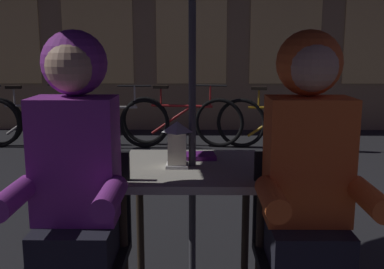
# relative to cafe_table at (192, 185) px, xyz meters

# --- Properties ---
(cafe_table) EXTENTS (0.72, 0.72, 0.74)m
(cafe_table) POSITION_rel_cafe_table_xyz_m (0.00, 0.00, 0.00)
(cafe_table) COLOR #B2AD9E
(cafe_table) RESTS_ON ground_plane
(lantern) EXTENTS (0.11, 0.11, 0.23)m
(lantern) POSITION_rel_cafe_table_xyz_m (-0.07, -0.02, 0.22)
(lantern) COLOR white
(lantern) RESTS_ON cafe_table
(chair_left) EXTENTS (0.40, 0.40, 0.87)m
(chair_left) POSITION_rel_cafe_table_xyz_m (-0.48, -0.37, -0.15)
(chair_left) COLOR black
(chair_left) RESTS_ON ground_plane
(chair_right) EXTENTS (0.40, 0.40, 0.87)m
(chair_right) POSITION_rel_cafe_table_xyz_m (0.48, -0.37, -0.15)
(chair_right) COLOR black
(chair_right) RESTS_ON ground_plane
(person_left_hooded) EXTENTS (0.45, 0.56, 1.40)m
(person_left_hooded) POSITION_rel_cafe_table_xyz_m (-0.48, -0.43, 0.21)
(person_left_hooded) COLOR black
(person_left_hooded) RESTS_ON ground_plane
(person_right_hooded) EXTENTS (0.45, 0.56, 1.40)m
(person_right_hooded) POSITION_rel_cafe_table_xyz_m (0.48, -0.43, 0.21)
(person_right_hooded) COLOR black
(person_right_hooded) RESTS_ON ground_plane
(bicycle_second) EXTENTS (1.68, 0.17, 0.84)m
(bicycle_second) POSITION_rel_cafe_table_xyz_m (-2.14, 3.90, -0.29)
(bicycle_second) COLOR black
(bicycle_second) RESTS_ON ground_plane
(bicycle_third) EXTENTS (1.68, 0.09, 0.84)m
(bicycle_third) POSITION_rel_cafe_table_xyz_m (-1.18, 3.74, -0.29)
(bicycle_third) COLOR black
(bicycle_third) RESTS_ON ground_plane
(bicycle_fourth) EXTENTS (1.66, 0.33, 0.84)m
(bicycle_fourth) POSITION_rel_cafe_table_xyz_m (-0.18, 3.89, -0.29)
(bicycle_fourth) COLOR black
(bicycle_fourth) RESTS_ON ground_plane
(bicycle_fifth) EXTENTS (1.65, 0.42, 0.84)m
(bicycle_fifth) POSITION_rel_cafe_table_xyz_m (1.11, 3.68, -0.29)
(bicycle_fifth) COLOR black
(bicycle_fifth) RESTS_ON ground_plane
(book) EXTENTS (0.21, 0.16, 0.02)m
(book) POSITION_rel_cafe_table_xyz_m (0.02, 0.16, 0.11)
(book) COLOR #661E7A
(book) RESTS_ON cafe_table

